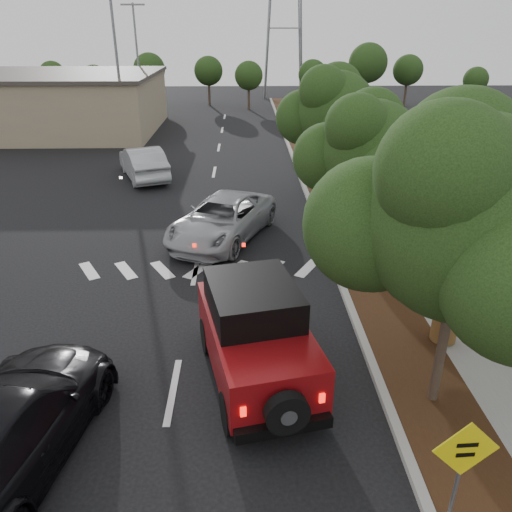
{
  "coord_description": "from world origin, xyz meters",
  "views": [
    {
      "loc": [
        1.62,
        -8.78,
        7.36
      ],
      "look_at": [
        1.91,
        3.0,
        1.87
      ],
      "focal_mm": 35.0,
      "sensor_mm": 36.0,
      "label": 1
    }
  ],
  "objects_px": {
    "silver_suv_ahead": "(222,219)",
    "speed_hump_sign": "(462,462)",
    "black_suv_oncoming": "(5,429)",
    "red_jeep": "(254,332)"
  },
  "relations": [
    {
      "from": "silver_suv_ahead",
      "to": "speed_hump_sign",
      "type": "distance_m",
      "value": 12.8
    },
    {
      "from": "silver_suv_ahead",
      "to": "speed_hump_sign",
      "type": "relative_size",
      "value": 2.57
    },
    {
      "from": "silver_suv_ahead",
      "to": "black_suv_oncoming",
      "type": "xyz_separation_m",
      "value": [
        -3.47,
        -10.59,
        0.05
      ]
    },
    {
      "from": "black_suv_oncoming",
      "to": "silver_suv_ahead",
      "type": "bearing_deg",
      "value": -99.48
    },
    {
      "from": "red_jeep",
      "to": "silver_suv_ahead",
      "type": "relative_size",
      "value": 0.84
    },
    {
      "from": "red_jeep",
      "to": "speed_hump_sign",
      "type": "bearing_deg",
      "value": -65.7
    },
    {
      "from": "silver_suv_ahead",
      "to": "speed_hump_sign",
      "type": "height_order",
      "value": "speed_hump_sign"
    },
    {
      "from": "speed_hump_sign",
      "to": "black_suv_oncoming",
      "type": "bearing_deg",
      "value": 165.47
    },
    {
      "from": "red_jeep",
      "to": "black_suv_oncoming",
      "type": "distance_m",
      "value": 5.13
    },
    {
      "from": "black_suv_oncoming",
      "to": "speed_hump_sign",
      "type": "xyz_separation_m",
      "value": [
        7.47,
        -1.54,
        0.67
      ]
    }
  ]
}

